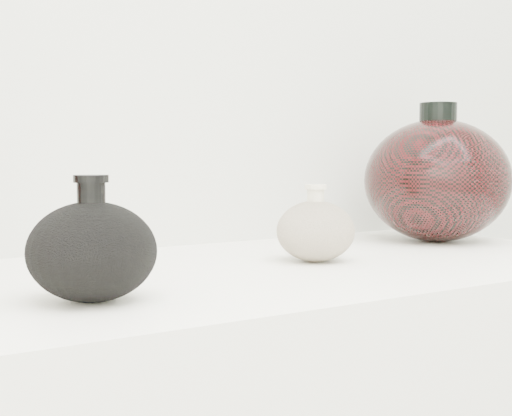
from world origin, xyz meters
TOP-DOWN VIEW (x-y plane):
  - black_gourd_vase at (-0.19, 0.85)m, footprint 0.14×0.14m
  - cream_gourd_vase at (0.16, 0.94)m, footprint 0.13×0.13m
  - right_round_pot at (0.47, 1.02)m, footprint 0.30×0.30m

SIDE VIEW (x-z plane):
  - cream_gourd_vase at x=0.16m, z-range 0.89..0.99m
  - black_gourd_vase at x=-0.19m, z-range 0.89..1.01m
  - right_round_pot at x=0.47m, z-range 0.89..1.12m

